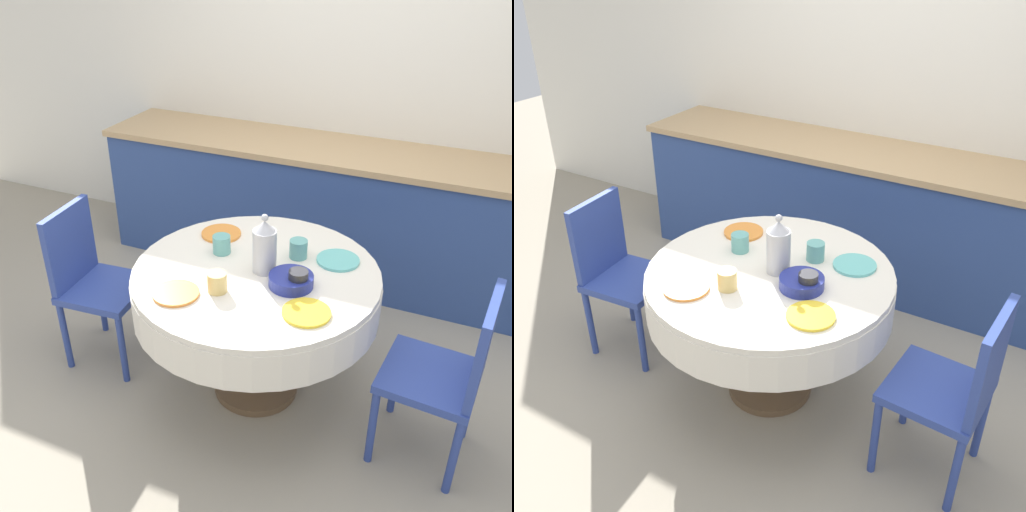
{
  "view_description": "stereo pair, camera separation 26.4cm",
  "coord_description": "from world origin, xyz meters",
  "views": [
    {
      "loc": [
        0.93,
        -2.09,
        2.13
      ],
      "look_at": [
        0.0,
        0.0,
        0.81
      ],
      "focal_mm": 40.0,
      "sensor_mm": 36.0,
      "label": 1
    },
    {
      "loc": [
        1.16,
        -1.97,
        2.13
      ],
      "look_at": [
        0.0,
        0.0,
        0.81
      ],
      "focal_mm": 40.0,
      "sensor_mm": 36.0,
      "label": 2
    }
  ],
  "objects": [
    {
      "name": "plate_far_left",
      "position": [
        -0.31,
        0.26,
        0.74
      ],
      "size": [
        0.21,
        0.21,
        0.01
      ],
      "primitive_type": "cylinder",
      "color": "orange",
      "rests_on": "dining_table"
    },
    {
      "name": "plate_near_right",
      "position": [
        0.33,
        -0.23,
        0.74
      ],
      "size": [
        0.21,
        0.21,
        0.01
      ],
      "primitive_type": "cylinder",
      "color": "yellow",
      "rests_on": "dining_table"
    },
    {
      "name": "fruit_bowl",
      "position": [
        0.2,
        -0.05,
        0.76
      ],
      "size": [
        0.2,
        0.2,
        0.05
      ],
      "primitive_type": "cylinder",
      "color": "navy",
      "rests_on": "dining_table"
    },
    {
      "name": "chair_right",
      "position": [
        -0.93,
        -0.08,
        0.5
      ],
      "size": [
        0.43,
        0.43,
        0.89
      ],
      "rotation": [
        0.0,
        0.0,
        -1.49
      ],
      "color": "#2D428E",
      "rests_on": "ground_plane"
    },
    {
      "name": "kitchen_counter",
      "position": [
        0.0,
        1.32,
        0.46
      ],
      "size": [
        3.24,
        0.64,
        0.91
      ],
      "color": "#2D4784",
      "rests_on": "ground_plane"
    },
    {
      "name": "coffee_carafe",
      "position": [
        0.04,
        0.02,
        0.86
      ],
      "size": [
        0.11,
        0.11,
        0.29
      ],
      "color": "#B2B2B7",
      "rests_on": "dining_table"
    },
    {
      "name": "dining_table",
      "position": [
        0.0,
        0.0,
        0.6
      ],
      "size": [
        1.18,
        1.18,
        0.73
      ],
      "color": "brown",
      "rests_on": "ground_plane"
    },
    {
      "name": "cup_far_right",
      "position": [
        0.14,
        0.2,
        0.78
      ],
      "size": [
        0.09,
        0.09,
        0.09
      ],
      "primitive_type": "cylinder",
      "color": "#5BA39E",
      "rests_on": "dining_table"
    },
    {
      "name": "wall_back",
      "position": [
        0.0,
        1.66,
        1.3
      ],
      "size": [
        7.0,
        0.05,
        2.6
      ],
      "color": "silver",
      "rests_on": "ground_plane"
    },
    {
      "name": "ground_plane",
      "position": [
        0.0,
        0.0,
        0.0
      ],
      "size": [
        12.0,
        12.0,
        0.0
      ],
      "primitive_type": "plane",
      "color": "#9E937F"
    },
    {
      "name": "plate_near_left",
      "position": [
        -0.24,
        -0.33,
        0.74
      ],
      "size": [
        0.21,
        0.21,
        0.01
      ],
      "primitive_type": "cylinder",
      "color": "orange",
      "rests_on": "dining_table"
    },
    {
      "name": "cup_near_left",
      "position": [
        -0.09,
        -0.23,
        0.78
      ],
      "size": [
        0.09,
        0.09,
        0.09
      ],
      "primitive_type": "cylinder",
      "color": "#DBB766",
      "rests_on": "dining_table"
    },
    {
      "name": "cup_far_left",
      "position": [
        -0.23,
        0.09,
        0.78
      ],
      "size": [
        0.09,
        0.09,
        0.09
      ],
      "primitive_type": "cylinder",
      "color": "#5BA39E",
      "rests_on": "dining_table"
    },
    {
      "name": "plate_far_right",
      "position": [
        0.33,
        0.24,
        0.74
      ],
      "size": [
        0.21,
        0.21,
        0.01
      ],
      "primitive_type": "cylinder",
      "color": "#60BCB7",
      "rests_on": "dining_table"
    },
    {
      "name": "cup_near_right",
      "position": [
        0.23,
        -0.07,
        0.78
      ],
      "size": [
        0.09,
        0.09,
        0.09
      ],
      "primitive_type": "cylinder",
      "color": "#28282D",
      "rests_on": "dining_table"
    },
    {
      "name": "chair_left",
      "position": [
        0.93,
        -0.07,
        0.5
      ],
      "size": [
        0.43,
        0.43,
        0.89
      ],
      "rotation": [
        0.0,
        0.0,
        1.49
      ],
      "color": "#2D428E",
      "rests_on": "ground_plane"
    }
  ]
}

